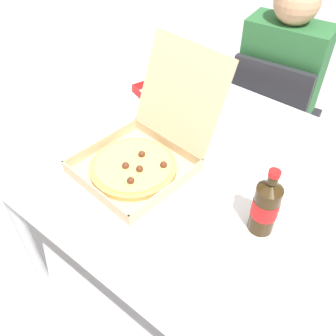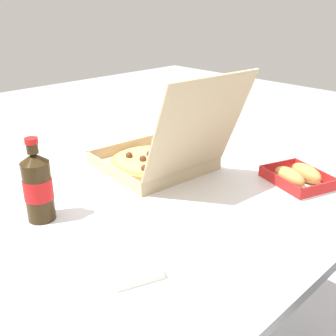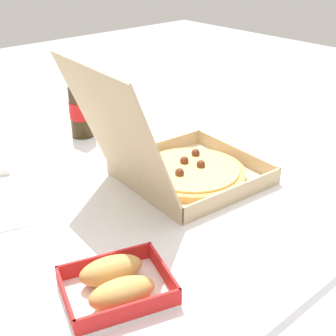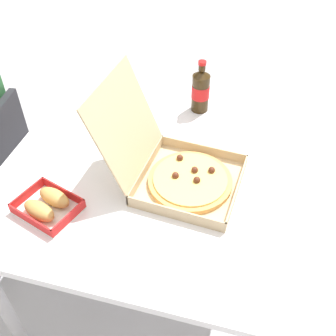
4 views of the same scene
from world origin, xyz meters
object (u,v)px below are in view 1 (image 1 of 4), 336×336
Objects in this scene: chair at (270,118)px; cola_bottle at (266,206)px; diner_person at (283,77)px; bread_side_box at (160,89)px; paper_menu at (255,127)px; pizza_box_open at (142,154)px; napkin_pile at (300,160)px.

chair is 1.00m from cola_bottle.
diner_person is 1.00m from cola_bottle.
bread_side_box reaches higher than paper_menu.
bread_side_box is at bearing 152.01° from cola_bottle.
diner_person reaches higher than chair.
bread_side_box is (-0.24, 0.37, -0.02)m from pizza_box_open.
bread_side_box reaches higher than napkin_pile.
pizza_box_open reaches higher than cola_bottle.
napkin_pile is (0.33, -0.53, 0.27)m from chair.
diner_person is 5.14× the size of cola_bottle.
cola_bottle is (0.44, 0.02, 0.05)m from pizza_box_open.
napkin_pile is at bearing -1.61° from paper_menu.
diner_person is at bearing 85.93° from pizza_box_open.
pizza_box_open is at bearing -57.84° from bread_side_box.
bread_side_box is (-0.31, -0.50, 0.29)m from chair.
napkin_pile is at bearing -57.66° from chair.
cola_bottle is 0.34m from napkin_pile.
bread_side_box is 0.64m from napkin_pile.
bread_side_box is (-0.30, -0.56, 0.08)m from diner_person.
bread_side_box is 0.77m from cola_bottle.
pizza_box_open reaches higher than paper_menu.
cola_bottle reaches higher than paper_menu.
diner_person is at bearing 96.11° from chair.
napkin_pile is (0.34, -0.58, 0.07)m from diner_person.
bread_side_box is at bearing 177.68° from napkin_pile.
diner_person is 0.68m from napkin_pile.
bread_side_box is 2.07× the size of napkin_pile.
paper_menu is (0.19, 0.42, -0.05)m from pizza_box_open.
pizza_box_open is 2.29× the size of paper_menu.
cola_bottle is (0.67, -0.36, 0.07)m from bread_side_box.
chair is 3.71× the size of cola_bottle.
napkin_pile reaches higher than paper_menu.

